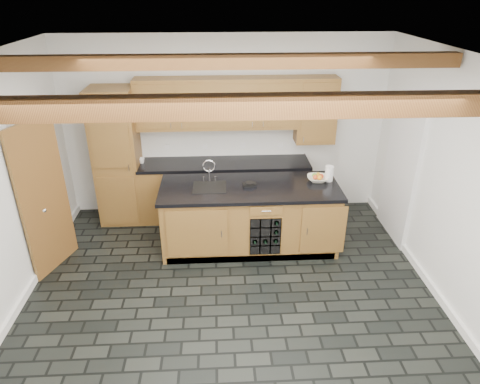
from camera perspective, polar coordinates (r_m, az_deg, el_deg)
The scene contains 10 objects.
ground at distance 5.24m, azimuth -1.08°, elevation -14.78°, with size 5.00×5.00×0.00m, color black.
room_shell at distance 4.88m, azimuth -2.47°, elevation 3.11°, with size 5.01×5.00×5.00m.
back_cabinetry at distance 6.67m, azimuth -5.11°, elevation 4.43°, with size 3.65×0.62×2.20m.
island at distance 6.04m, azimuth 1.33°, elevation -3.30°, with size 2.48×0.96×0.93m.
faucet at distance 5.84m, azimuth -4.10°, elevation 1.07°, with size 0.45×0.40×0.34m.
kitchen_scale at distance 5.84m, azimuth 1.29°, elevation 1.03°, with size 0.19×0.13×0.06m.
fruit_bowl at distance 6.08m, azimuth 10.29°, elevation 1.75°, with size 0.29×0.29×0.07m, color silver.
fruit_cluster at distance 6.07m, azimuth 10.32°, elevation 2.08°, with size 0.16×0.17×0.07m.
paper_towel at distance 6.09m, azimuth 11.79°, elevation 2.43°, with size 0.12×0.12×0.22m, color white.
mug at distance 6.76m, azimuth -12.98°, elevation 4.10°, with size 0.09×0.09×0.08m, color white.
Camera 1 is at (-0.12, -3.96, 3.43)m, focal length 32.00 mm.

